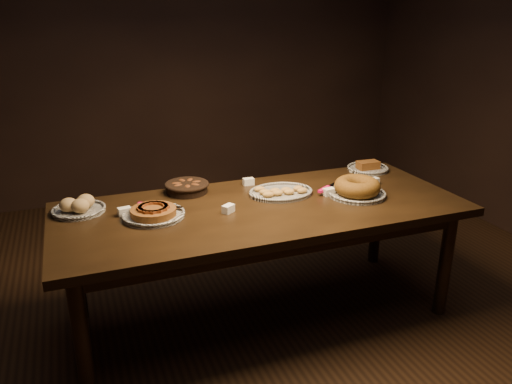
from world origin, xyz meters
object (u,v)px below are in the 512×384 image
object	(u,v)px
apple_tart_plate	(154,213)
bundt_cake_plate	(357,189)
madeleine_platter	(281,192)
buffet_table	(262,217)

from	to	relation	value
apple_tart_plate	bundt_cake_plate	size ratio (longest dim) A/B	0.85
apple_tart_plate	madeleine_platter	distance (m)	0.81
apple_tart_plate	madeleine_platter	world-z (taller)	apple_tart_plate
apple_tart_plate	bundt_cake_plate	world-z (taller)	bundt_cake_plate
buffet_table	madeleine_platter	size ratio (longest dim) A/B	5.97
buffet_table	apple_tart_plate	world-z (taller)	apple_tart_plate
buffet_table	bundt_cake_plate	distance (m)	0.62
buffet_table	bundt_cake_plate	bearing A→B (deg)	-4.95
madeleine_platter	buffet_table	bearing A→B (deg)	-126.95
bundt_cake_plate	buffet_table	bearing A→B (deg)	177.74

